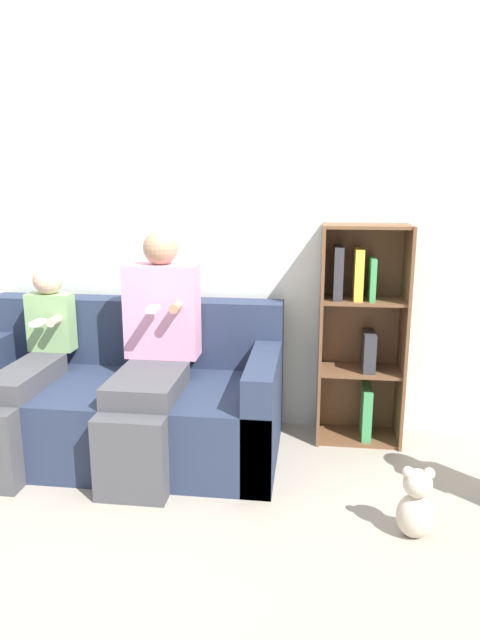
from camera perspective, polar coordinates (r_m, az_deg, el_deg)
ground_plane at (r=2.94m, az=-9.54°, el=-17.30°), size 14.00×14.00×0.00m
back_wall at (r=3.55m, az=-5.43°, el=9.76°), size 10.00×0.06×2.55m
couch at (r=3.38m, az=-11.76°, el=-7.92°), size 1.81×0.91×0.82m
adult_seated at (r=3.11m, az=-8.71°, el=-2.91°), size 0.41×0.82×1.25m
child_seated at (r=3.34m, az=-20.42°, el=-4.45°), size 0.26×0.84×1.04m
bookshelf at (r=3.41m, az=11.96°, el=-1.16°), size 0.49×0.31×1.28m
teddy_bear at (r=2.68m, az=17.19°, el=-17.23°), size 0.16×0.13×0.33m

